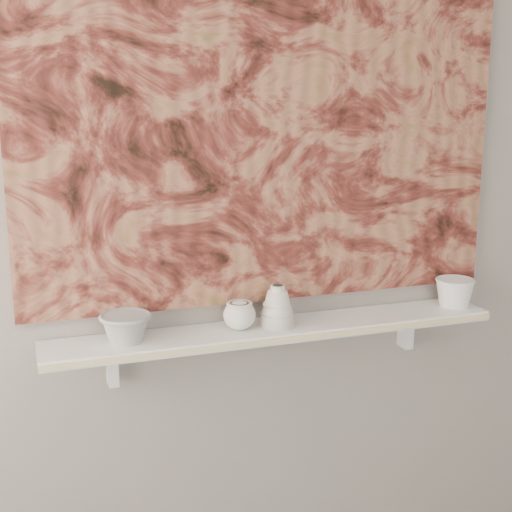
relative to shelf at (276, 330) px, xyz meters
name	(u,v)px	position (x,y,z in m)	size (l,w,h in m)	color
wall_back	(266,184)	(0.00, 0.09, 0.44)	(3.60, 3.60, 0.00)	gray
shelf	(276,330)	(0.00, 0.00, 0.00)	(1.40, 0.18, 0.03)	white
shelf_stripe	(287,340)	(0.00, -0.09, 0.00)	(1.40, 0.01, 0.02)	beige
bracket_left	(112,365)	(-0.49, 0.06, -0.07)	(0.03, 0.06, 0.12)	white
bracket_right	(406,330)	(0.49, 0.06, -0.07)	(0.03, 0.06, 0.12)	white
painting	(268,120)	(0.00, 0.08, 0.62)	(1.50, 0.03, 1.10)	maroon
house_motif	(400,216)	(0.45, 0.07, 0.32)	(0.09, 0.00, 0.08)	black
bowl_grey	(126,327)	(-0.45, 0.00, 0.06)	(0.15, 0.15, 0.09)	#969693
cup_cream	(240,315)	(-0.12, 0.00, 0.06)	(0.10, 0.10, 0.09)	silver
bell_vessel	(277,305)	(0.00, 0.00, 0.08)	(0.11, 0.11, 0.13)	silver
bowl_white	(455,292)	(0.63, 0.00, 0.06)	(0.13, 0.13, 0.09)	white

